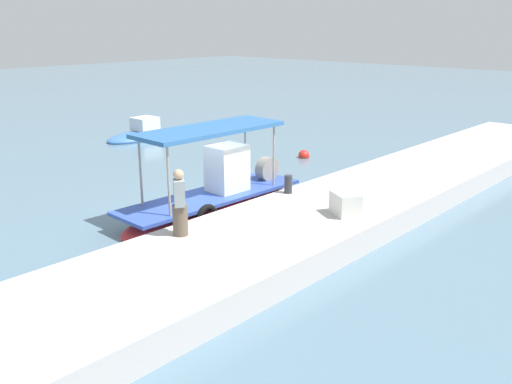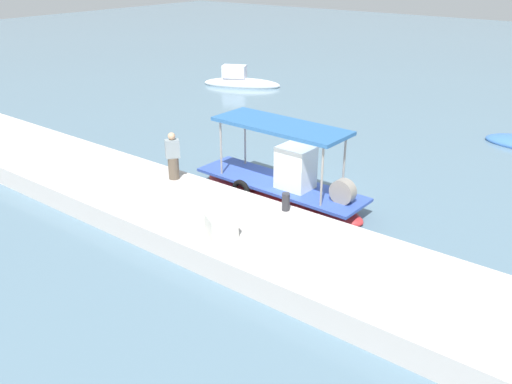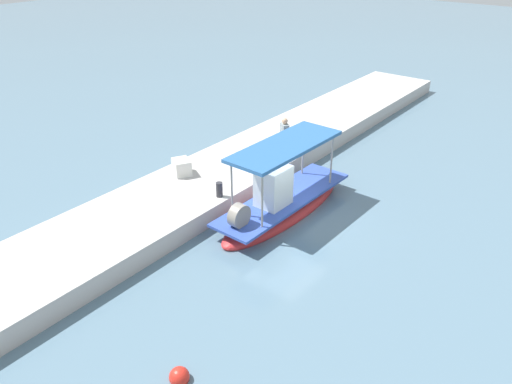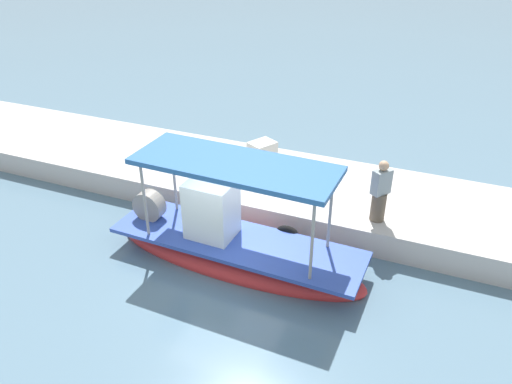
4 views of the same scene
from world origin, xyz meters
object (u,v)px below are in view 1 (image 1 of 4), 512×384
Objects in this scene: cargo_crate at (346,204)px; marker_buoy at (304,155)px; main_fishing_boat at (215,199)px; fisherman_near_bollard at (180,206)px; moored_boat_mid at (141,135)px; mooring_bollard at (288,184)px.

marker_buoy is (6.77, 6.65, -0.91)m from cargo_crate.
fisherman_near_bollard is (-3.04, -2.05, 0.98)m from main_fishing_boat.
fisherman_near_bollard is 3.38× the size of marker_buoy.
marker_buoy is at bearing -75.40° from moored_boat_mid.
mooring_bollard is 1.13× the size of marker_buoy.
main_fishing_boat is 2.29m from mooring_bollard.
fisherman_near_bollard is 4.46m from cargo_crate.
moored_boat_mid is at bearing 104.60° from marker_buoy.
marker_buoy is 8.96m from moored_boat_mid.
main_fishing_boat reaches higher than fisherman_near_bollard.
mooring_bollard is 7.67m from marker_buoy.
fisherman_near_bollard is 2.15× the size of cargo_crate.
cargo_crate is 9.53m from marker_buoy.
fisherman_near_bollard is 2.98× the size of mooring_bollard.
main_fishing_boat reaches higher than cargo_crate.
mooring_bollard is 13.60m from moored_boat_mid.
mooring_bollard is (1.37, -1.76, 0.52)m from main_fishing_boat.
fisherman_near_bollard is at bearing -156.83° from marker_buoy.
cargo_crate is at bearing -106.42° from moored_boat_mid.
mooring_bollard is 2.40m from cargo_crate.
marker_buoy is (10.70, 4.58, -1.35)m from fisherman_near_bollard.
moored_boat_mid is at bearing 57.51° from fisherman_near_bollard.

